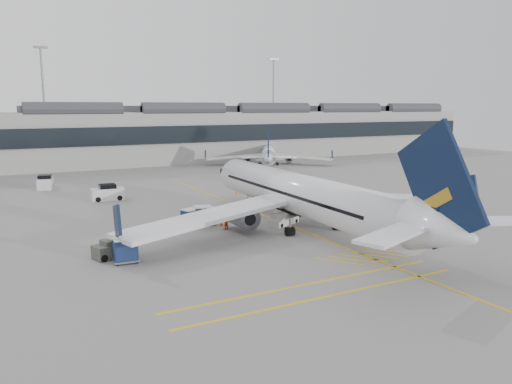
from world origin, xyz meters
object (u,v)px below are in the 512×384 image
belt_loader (283,219)px  airliner_main (304,196)px  ramp_agent_b (225,221)px  ramp_agent_a (222,216)px  pushback_tug (111,250)px  baggage_cart_a (207,216)px

belt_loader → airliner_main: bearing=-92.8°
airliner_main → ramp_agent_b: 8.38m
airliner_main → ramp_agent_a: bearing=144.7°
pushback_tug → ramp_agent_a: bearing=9.8°
airliner_main → baggage_cart_a: airliner_main is taller
belt_loader → ramp_agent_b: 6.42m
ramp_agent_a → pushback_tug: ramp_agent_a is taller
belt_loader → baggage_cart_a: baggage_cart_a is taller
airliner_main → ramp_agent_a: (-6.76, 5.18, -2.38)m
ramp_agent_a → pushback_tug: 14.05m
ramp_agent_a → ramp_agent_b: (-0.52, -1.87, -0.14)m
airliner_main → pushback_tug: size_ratio=14.29×
ramp_agent_a → ramp_agent_b: 1.95m
belt_loader → ramp_agent_b: size_ratio=2.68×
ramp_agent_b → baggage_cart_a: bearing=-105.3°
baggage_cart_a → airliner_main: bearing=-31.9°
baggage_cart_a → ramp_agent_b: 2.86m
ramp_agent_b → pushback_tug: ramp_agent_b is taller
ramp_agent_a → ramp_agent_b: bearing=-165.3°
airliner_main → baggage_cart_a: (-8.01, 6.07, -2.40)m
pushback_tug → ramp_agent_b: bearing=3.2°
ramp_agent_b → pushback_tug: size_ratio=0.56×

